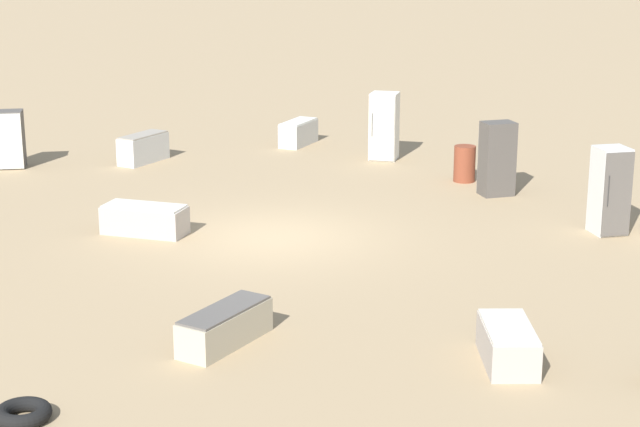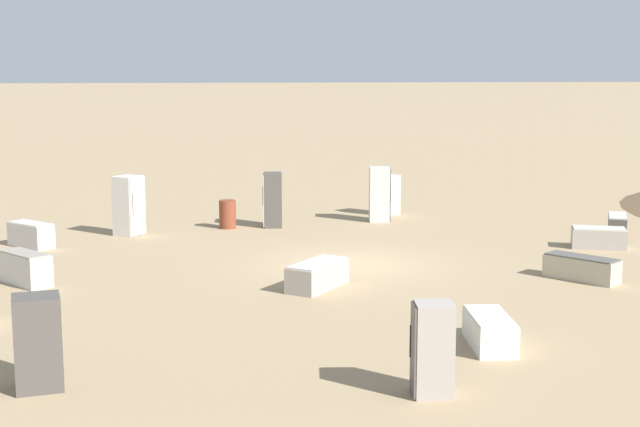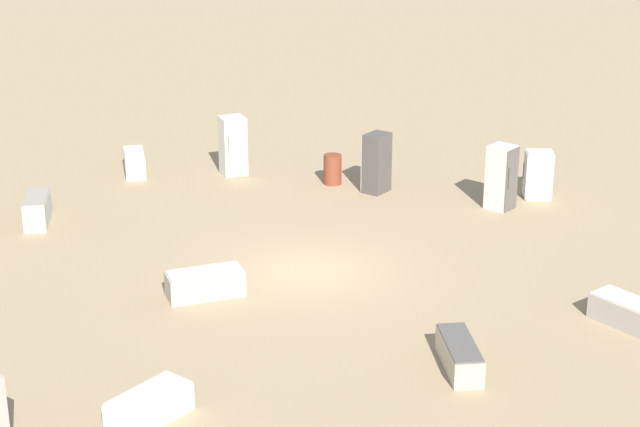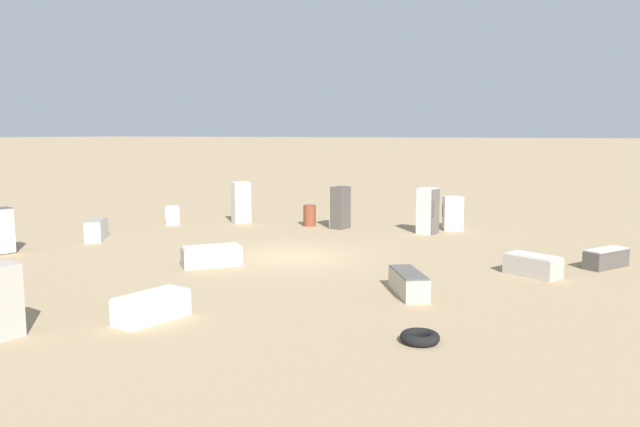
{
  "view_description": "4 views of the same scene",
  "coord_description": "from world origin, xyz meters",
  "views": [
    {
      "loc": [
        8.31,
        20.17,
        6.58
      ],
      "look_at": [
        -0.6,
        1.06,
        0.73
      ],
      "focal_mm": 60.0,
      "sensor_mm": 36.0,
      "label": 1
    },
    {
      "loc": [
        22.61,
        -5.78,
        5.05
      ],
      "look_at": [
        1.26,
        -1.12,
        1.62
      ],
      "focal_mm": 50.0,
      "sensor_mm": 36.0,
      "label": 2
    },
    {
      "loc": [
        21.5,
        11.66,
        10.51
      ],
      "look_at": [
        -1.4,
        -0.38,
        1.02
      ],
      "focal_mm": 60.0,
      "sensor_mm": 36.0,
      "label": 3
    },
    {
      "loc": [
        17.87,
        10.03,
        4.11
      ],
      "look_at": [
        0.44,
        1.34,
        1.58
      ],
      "focal_mm": 35.0,
      "sensor_mm": 36.0,
      "label": 4
    }
  ],
  "objects": [
    {
      "name": "discarded_fridge_8",
      "position": [
        -4.4,
        -8.61,
        0.36
      ],
      "size": [
        1.54,
        1.43,
        0.73
      ],
      "rotation": [
        0.0,
        0.0,
        5.41
      ],
      "color": "silver",
      "rests_on": "ground_plane"
    },
    {
      "name": "discarded_fridge_13",
      "position": [
        2.4,
        -1.43,
        0.32
      ],
      "size": [
        1.83,
        1.76,
        0.64
      ],
      "rotation": [
        0.0,
        0.0,
        0.83
      ],
      "color": "#A89E93",
      "rests_on": "ground_plane"
    },
    {
      "name": "discarded_fridge_12",
      "position": [
        2.96,
        5.13,
        0.3
      ],
      "size": [
        1.86,
        1.53,
        0.6
      ],
      "rotation": [
        0.0,
        0.0,
        5.3
      ],
      "color": "#B2A88E",
      "rests_on": "ground_plane"
    },
    {
      "name": "discarded_fridge_5",
      "position": [
        -0.69,
        7.66,
        0.31
      ],
      "size": [
        1.3,
        1.7,
        0.61
      ],
      "rotation": [
        0.0,
        0.0,
        2.72
      ],
      "color": "#A89E93",
      "rests_on": "ground_plane"
    },
    {
      "name": "discarded_fridge_10",
      "position": [
        -6.37,
        -1.08,
        0.91
      ],
      "size": [
        0.85,
        0.72,
        1.81
      ],
      "rotation": [
        0.0,
        0.0,
        2.99
      ],
      "color": "#4C4742",
      "rests_on": "ground_plane"
    },
    {
      "name": "ground_plane",
      "position": [
        0.0,
        0.0,
        0.0
      ],
      "size": [
        1000.0,
        1000.0,
        0.0
      ],
      "primitive_type": "plane",
      "color": "#9E8460"
    },
    {
      "name": "discarded_fridge_11",
      "position": [
        0.47,
        -8.28,
        0.39
      ],
      "size": [
        1.64,
        1.4,
        0.79
      ],
      "rotation": [
        0.0,
        0.0,
        5.33
      ],
      "color": "silver",
      "rests_on": "ground_plane"
    },
    {
      "name": "discarded_fridge_7",
      "position": [
        7.58,
        0.75,
        0.3
      ],
      "size": [
        1.76,
        1.0,
        0.61
      ],
      "rotation": [
        0.0,
        0.0,
        1.39
      ],
      "color": "silver",
      "rests_on": "ground_plane"
    },
    {
      "name": "rusty_barrel",
      "position": [
        -6.41,
        -2.58,
        0.47
      ],
      "size": [
        0.55,
        0.55,
        0.93
      ],
      "color": "brown",
      "rests_on": "ground_plane"
    },
    {
      "name": "discarded_fridge_2",
      "position": [
        -6.68,
        2.72,
        0.94
      ],
      "size": [
        0.79,
        0.84,
        1.89
      ],
      "rotation": [
        0.0,
        0.0,
        6.07
      ],
      "color": "silver",
      "rests_on": "ground_plane"
    },
    {
      "name": "discarded_fridge_1",
      "position": [
        -5.76,
        -5.76,
        0.94
      ],
      "size": [
        1.04,
        1.04,
        1.89
      ],
      "rotation": [
        0.0,
        0.0,
        5.59
      ],
      "color": "silver",
      "rests_on": "ground_plane"
    },
    {
      "name": "discarded_fridge_6",
      "position": [
        -8.09,
        3.4,
        0.72
      ],
      "size": [
        0.88,
        0.97,
        1.43
      ],
      "rotation": [
        0.0,
        0.0,
        3.6
      ],
      "color": "silver",
      "rests_on": "ground_plane"
    }
  ]
}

